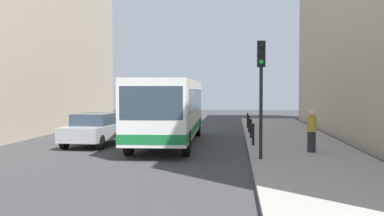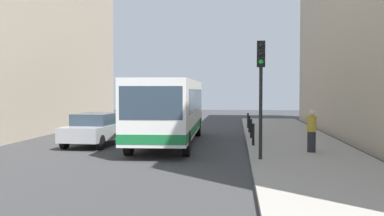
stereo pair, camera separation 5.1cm
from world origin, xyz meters
name	(u,v)px [view 1 (the left image)]	position (x,y,z in m)	size (l,w,h in m)	color
ground_plane	(172,151)	(0.00, 0.00, 0.00)	(80.00, 80.00, 0.00)	#38383A
sidewalk	(302,151)	(5.40, 0.00, 0.07)	(4.40, 40.00, 0.15)	#9E9991
bus	(170,108)	(-0.44, 2.49, 1.73)	(2.82, 11.08, 3.00)	white
car_beside_bus	(96,128)	(-3.77, 1.59, 0.78)	(2.13, 4.52, 1.48)	#A5A8AD
traffic_light	(261,77)	(3.55, -2.99, 3.01)	(0.28, 0.33, 4.10)	black
bollard_near	(253,134)	(3.45, 1.01, 0.62)	(0.11, 0.11, 0.95)	black
bollard_mid	(251,129)	(3.45, 4.07, 0.62)	(0.11, 0.11, 0.95)	black
bollard_far	(249,124)	(3.45, 7.13, 0.62)	(0.11, 0.11, 0.95)	black
bollard_farthest	(248,120)	(3.45, 10.19, 0.62)	(0.11, 0.11, 0.95)	black
pedestrian_near_signal	(312,131)	(5.62, -0.95, 0.96)	(0.38, 0.38, 1.63)	#26262D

